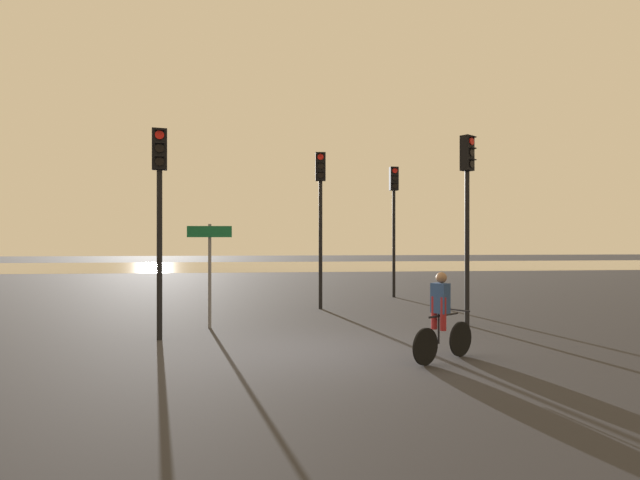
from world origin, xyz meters
name	(u,v)px	position (x,y,z in m)	size (l,w,h in m)	color
ground_plane	(321,352)	(0.00, 0.00, 0.00)	(120.00, 120.00, 0.00)	#28282D
water_strip	(281,266)	(0.00, 32.05, 0.00)	(80.00, 16.00, 0.01)	#9E937F
traffic_light_center	(321,201)	(0.63, 6.07, 3.44)	(0.34, 0.35, 4.99)	black
traffic_light_near_right	(467,195)	(4.06, 2.60, 3.37)	(0.40, 0.42, 4.88)	black
traffic_light_far_right	(394,208)	(3.77, 9.01, 3.45)	(0.33, 0.34, 5.01)	black
traffic_light_near_left	(159,194)	(-3.42, 1.54, 3.22)	(0.36, 0.38, 4.66)	black
direction_sign_post	(210,260)	(-2.49, 2.89, 1.70)	(1.10, 0.12, 2.60)	slate
cyclist	(442,316)	(2.11, -0.98, 0.82)	(1.44, 0.99, 1.62)	black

